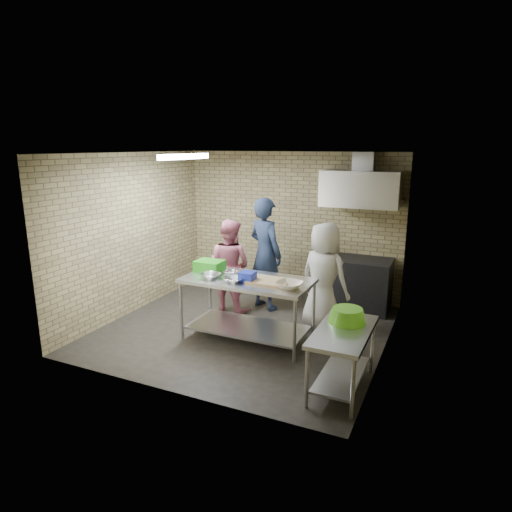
% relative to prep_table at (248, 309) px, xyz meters
% --- Properties ---
extents(floor, '(4.20, 4.20, 0.00)m').
position_rel_prep_table_xyz_m(floor, '(-0.19, 0.30, -0.47)').
color(floor, black).
rests_on(floor, ground).
extents(ceiling, '(4.20, 4.20, 0.00)m').
position_rel_prep_table_xyz_m(ceiling, '(-0.19, 0.30, 2.23)').
color(ceiling, black).
rests_on(ceiling, ground).
extents(back_wall, '(4.20, 0.06, 2.70)m').
position_rel_prep_table_xyz_m(back_wall, '(-0.19, 2.30, 0.88)').
color(back_wall, tan).
rests_on(back_wall, ground).
extents(front_wall, '(4.20, 0.06, 2.70)m').
position_rel_prep_table_xyz_m(front_wall, '(-0.19, -1.70, 0.88)').
color(front_wall, tan).
rests_on(front_wall, ground).
extents(left_wall, '(0.06, 4.00, 2.70)m').
position_rel_prep_table_xyz_m(left_wall, '(-2.29, 0.30, 0.88)').
color(left_wall, tan).
rests_on(left_wall, ground).
extents(right_wall, '(0.06, 4.00, 2.70)m').
position_rel_prep_table_xyz_m(right_wall, '(1.91, 0.30, 0.88)').
color(right_wall, tan).
rests_on(right_wall, ground).
extents(prep_table, '(1.87, 0.93, 0.93)m').
position_rel_prep_table_xyz_m(prep_table, '(0.00, 0.00, 0.00)').
color(prep_table, silver).
rests_on(prep_table, floor).
extents(side_counter, '(0.60, 1.20, 0.75)m').
position_rel_prep_table_xyz_m(side_counter, '(1.61, -0.80, -0.09)').
color(side_counter, silver).
rests_on(side_counter, floor).
extents(stove, '(1.20, 0.70, 0.90)m').
position_rel_prep_table_xyz_m(stove, '(1.16, 1.95, -0.02)').
color(stove, black).
rests_on(stove, floor).
extents(range_hood, '(1.30, 0.60, 0.60)m').
position_rel_prep_table_xyz_m(range_hood, '(1.16, 2.00, 1.63)').
color(range_hood, silver).
rests_on(range_hood, back_wall).
extents(hood_duct, '(0.35, 0.30, 0.30)m').
position_rel_prep_table_xyz_m(hood_duct, '(1.16, 2.15, 2.08)').
color(hood_duct, '#A5A8AD').
rests_on(hood_duct, back_wall).
extents(wall_shelf, '(0.80, 0.20, 0.04)m').
position_rel_prep_table_xyz_m(wall_shelf, '(1.46, 2.19, 1.45)').
color(wall_shelf, '#3F2B19').
rests_on(wall_shelf, back_wall).
extents(fluorescent_fixture, '(0.10, 1.25, 0.08)m').
position_rel_prep_table_xyz_m(fluorescent_fixture, '(-1.19, 0.30, 2.17)').
color(fluorescent_fixture, white).
rests_on(fluorescent_fixture, ceiling).
extents(green_crate, '(0.41, 0.31, 0.17)m').
position_rel_prep_table_xyz_m(green_crate, '(-0.70, 0.12, 0.55)').
color(green_crate, green).
rests_on(green_crate, prep_table).
extents(blue_tub, '(0.21, 0.21, 0.13)m').
position_rel_prep_table_xyz_m(blue_tub, '(0.05, -0.10, 0.53)').
color(blue_tub, '#182DBA').
rests_on(blue_tub, prep_table).
extents(cutting_board, '(0.57, 0.44, 0.03)m').
position_rel_prep_table_xyz_m(cutting_board, '(0.35, -0.02, 0.48)').
color(cutting_board, tan).
rests_on(cutting_board, prep_table).
extents(mixing_bowl_a, '(0.33, 0.33, 0.07)m').
position_rel_prep_table_xyz_m(mixing_bowl_a, '(-0.50, -0.20, 0.50)').
color(mixing_bowl_a, silver).
rests_on(mixing_bowl_a, prep_table).
extents(mixing_bowl_b, '(0.25, 0.25, 0.07)m').
position_rel_prep_table_xyz_m(mixing_bowl_b, '(-0.30, 0.05, 0.50)').
color(mixing_bowl_b, silver).
rests_on(mixing_bowl_b, prep_table).
extents(mixing_bowl_c, '(0.30, 0.30, 0.07)m').
position_rel_prep_table_xyz_m(mixing_bowl_c, '(-0.10, -0.22, 0.50)').
color(mixing_bowl_c, silver).
rests_on(mixing_bowl_c, prep_table).
extents(ceramic_bowl, '(0.40, 0.40, 0.09)m').
position_rel_prep_table_xyz_m(ceramic_bowl, '(0.70, -0.15, 0.51)').
color(ceramic_bowl, beige).
rests_on(ceramic_bowl, prep_table).
extents(green_basin, '(0.46, 0.46, 0.17)m').
position_rel_prep_table_xyz_m(green_basin, '(1.59, -0.55, 0.37)').
color(green_basin, '#59C626').
rests_on(green_basin, side_counter).
extents(bottle_green, '(0.06, 0.06, 0.15)m').
position_rel_prep_table_xyz_m(bottle_green, '(1.61, 2.19, 1.55)').
color(bottle_green, green).
rests_on(bottle_green, wall_shelf).
extents(man_navy, '(0.84, 0.72, 1.96)m').
position_rel_prep_table_xyz_m(man_navy, '(-0.29, 1.33, 0.51)').
color(man_navy, '#151D35').
rests_on(man_navy, floor).
extents(woman_pink, '(0.85, 0.70, 1.60)m').
position_rel_prep_table_xyz_m(woman_pink, '(-0.80, 0.97, 0.33)').
color(woman_pink, '#CA6B85').
rests_on(woman_pink, floor).
extents(woman_white, '(0.95, 0.77, 1.69)m').
position_rel_prep_table_xyz_m(woman_white, '(0.90, 0.83, 0.38)').
color(woman_white, silver).
rests_on(woman_white, floor).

